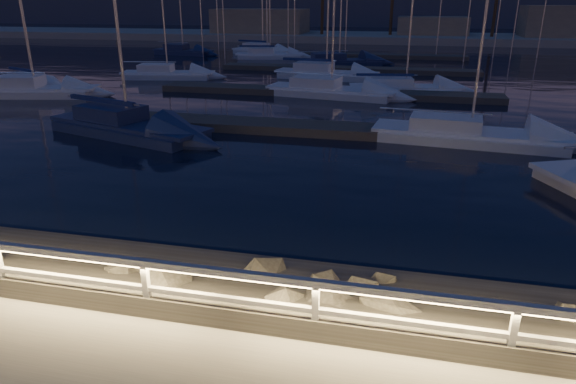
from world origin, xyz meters
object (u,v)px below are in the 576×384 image
Objects in this scene: sailboat_k at (337,61)px; sailboat_m at (261,50)px; sailboat_a at (32,89)px; sailboat_h at (465,133)px; sailboat_b at (125,125)px; guard_rail at (90,268)px; sailboat_f at (165,73)px; sailboat_e at (32,83)px; sailboat_g at (403,87)px; sailboat_j at (324,73)px; sailboat_i at (182,51)px; sailboat_n at (268,55)px; sailboat_c at (328,89)px.

sailboat_k reaches higher than sailboat_m.
sailboat_h is (25.99, -5.54, -0.05)m from sailboat_a.
sailboat_b reaches higher than sailboat_k.
sailboat_f is at bearing 113.59° from guard_rail.
sailboat_a is 10.44m from sailboat_f.
sailboat_a is 30.31m from sailboat_m.
sailboat_a is 1.20× the size of sailboat_e.
guard_rail is at bearing -109.57° from sailboat_g.
sailboat_j is 20.13m from sailboat_m.
sailboat_e is 26.05m from sailboat_k.
sailboat_a reaches higher than sailboat_e.
sailboat_i is 10.72m from sailboat_n.
sailboat_m reaches higher than sailboat_i.
sailboat_n reaches higher than guard_rail.
sailboat_j is at bearing 128.19° from sailboat_g.
sailboat_f is at bearing 169.20° from sailboat_c.
sailboat_b is at bearing -140.43° from sailboat_g.
sailboat_b is 16.32m from sailboat_e.
sailboat_b is at bearing -99.91° from sailboat_j.
sailboat_j is at bearing 123.19° from sailboat_h.
sailboat_e is at bearing -81.03° from sailboat_i.
sailboat_k is at bearing -9.34° from sailboat_i.
sailboat_e is (-12.82, 10.10, -0.04)m from sailboat_b.
sailboat_k reaches higher than sailboat_i.
sailboat_g is at bearing 109.49° from sailboat_h.
sailboat_h reaches higher than sailboat_n.
sailboat_g is at bearing -19.27° from sailboat_f.
sailboat_e is 21.13m from sailboat_j.
sailboat_m is (8.58, 2.61, 0.01)m from sailboat_i.
sailboat_b reaches higher than sailboat_f.
sailboat_k is 13.29m from sailboat_m.
sailboat_i is at bearing 130.89° from sailboat_g.
sailboat_g is (4.90, 27.88, -0.97)m from guard_rail.
sailboat_h is (21.22, -14.83, -0.00)m from sailboat_f.
sailboat_n reaches higher than sailboat_e.
sailboat_g is at bearing 80.02° from guard_rail.
sailboat_n is at bearing 123.86° from sailboat_c.
sailboat_m reaches higher than sailboat_f.
sailboat_j reaches higher than sailboat_a.
sailboat_b reaches higher than sailboat_j.
sailboat_k is (18.46, -6.27, 0.00)m from sailboat_i.
sailboat_a is 20.76m from sailboat_j.
sailboat_b is 1.03× the size of sailboat_j.
sailboat_m is (6.85, 29.52, -0.02)m from sailboat_a.
sailboat_h reaches higher than sailboat_g.
sailboat_b is at bearing -125.95° from sailboat_k.
sailboat_j is (-1.56, 7.74, 0.01)m from sailboat_c.
sailboat_c is 1.27× the size of sailboat_e.
sailboat_n is (10.58, -1.77, -0.02)m from sailboat_i.
sailboat_b is 1.27× the size of sailboat_e.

